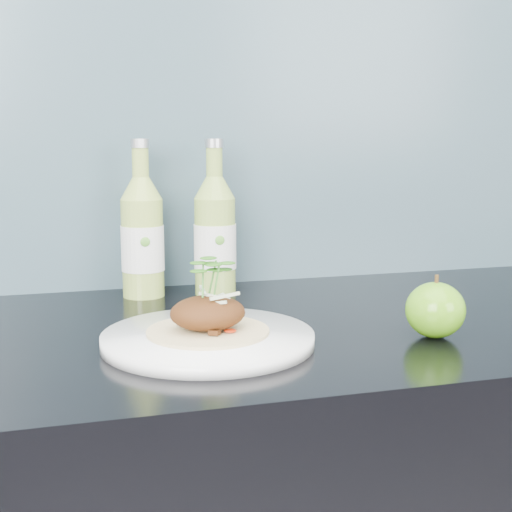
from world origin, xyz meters
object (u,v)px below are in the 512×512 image
object	(u,v)px
dinner_plate	(208,339)
green_apple	(435,310)
cider_bottle_left	(142,237)
cider_bottle_right	(215,236)

from	to	relation	value
dinner_plate	green_apple	size ratio (longest dim) A/B	2.95
cider_bottle_left	cider_bottle_right	distance (m)	0.12
dinner_plate	cider_bottle_right	size ratio (longest dim) A/B	1.12
dinner_plate	cider_bottle_left	xyz separation A→B (m)	(-0.04, 0.30, 0.09)
dinner_plate	cider_bottle_left	world-z (taller)	cider_bottle_left
green_apple	dinner_plate	bearing A→B (deg)	170.70
dinner_plate	cider_bottle_right	distance (m)	0.31
dinner_plate	cider_bottle_right	bearing A→B (deg)	75.34
green_apple	cider_bottle_left	distance (m)	0.49
dinner_plate	cider_bottle_left	bearing A→B (deg)	97.96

